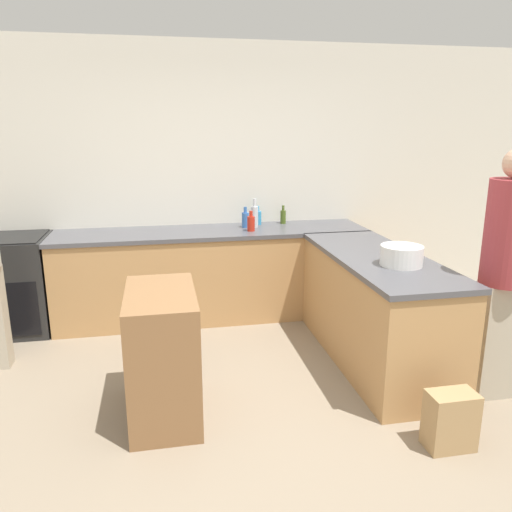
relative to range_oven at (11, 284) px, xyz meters
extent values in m
plane|color=gray|center=(1.89, -2.10, -0.45)|extent=(14.00, 14.00, 0.00)
cube|color=silver|center=(1.89, 0.36, 0.90)|extent=(8.00, 0.06, 2.70)
cube|color=tan|center=(1.89, 0.00, -0.02)|extent=(3.03, 0.66, 0.85)
cube|color=#4C4C51|center=(1.89, 0.00, 0.42)|extent=(3.06, 0.69, 0.04)
cube|color=tan|center=(3.08, -1.24, -0.02)|extent=(0.66, 1.82, 0.85)
cube|color=#4C4C51|center=(3.08, -1.24, 0.42)|extent=(0.69, 1.85, 0.04)
cube|color=black|center=(0.00, 0.00, 0.00)|extent=(0.72, 0.66, 0.89)
cube|color=black|center=(0.00, -0.33, -0.14)|extent=(0.60, 0.01, 0.50)
cube|color=black|center=(0.00, 0.00, 0.45)|extent=(0.66, 0.61, 0.01)
cube|color=brown|center=(1.37, -1.73, -0.02)|extent=(0.44, 0.79, 0.86)
cylinder|color=white|center=(3.12, -1.54, 0.52)|extent=(0.31, 0.31, 0.15)
cylinder|color=#338CBF|center=(2.39, 0.20, 0.51)|extent=(0.08, 0.08, 0.14)
cylinder|color=#338CBF|center=(2.39, 0.20, 0.61)|extent=(0.04, 0.04, 0.05)
cylinder|color=#386BB7|center=(2.24, 0.07, 0.52)|extent=(0.07, 0.07, 0.15)
cylinder|color=#386BB7|center=(2.24, 0.07, 0.62)|extent=(0.03, 0.03, 0.06)
cylinder|color=silver|center=(2.33, 0.07, 0.55)|extent=(0.07, 0.07, 0.21)
cylinder|color=silver|center=(2.33, 0.07, 0.69)|extent=(0.03, 0.03, 0.08)
cylinder|color=red|center=(2.26, -0.12, 0.51)|extent=(0.07, 0.07, 0.14)
cylinder|color=red|center=(2.26, -0.12, 0.61)|extent=(0.03, 0.03, 0.06)
cylinder|color=#475B1E|center=(2.66, 0.20, 0.51)|extent=(0.06, 0.06, 0.14)
cylinder|color=#475B1E|center=(2.66, 0.20, 0.61)|extent=(0.03, 0.03, 0.05)
cube|color=#ADA38E|center=(3.68, -1.93, -0.03)|extent=(0.29, 0.18, 0.84)
cylinder|color=#993338|center=(3.68, -1.93, 0.74)|extent=(0.32, 0.32, 0.71)
cube|color=#A88456|center=(3.04, -2.44, -0.27)|extent=(0.29, 0.18, 0.36)
camera|label=1|loc=(1.39, -4.79, 1.43)|focal=35.00mm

